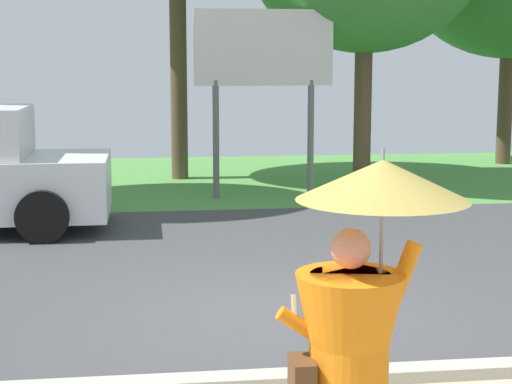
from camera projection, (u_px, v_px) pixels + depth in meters
ground_plane at (248, 252)px, 11.70m from camera, size 40.00×22.00×0.20m
monk_pedestrian at (356, 340)px, 4.63m from camera, size 1.04×0.94×2.13m
roadside_billboard at (264, 61)px, 15.68m from camera, size 2.60×0.12×3.50m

